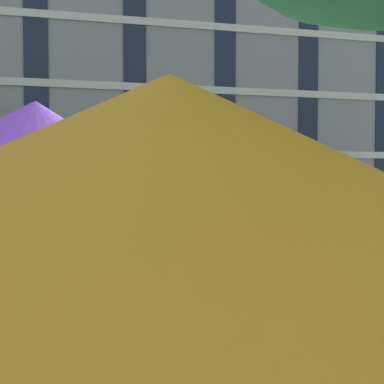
{
  "coord_description": "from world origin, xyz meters",
  "views": [
    {
      "loc": [
        1.28,
        -11.13,
        1.86
      ],
      "look_at": [
        4.04,
        3.2,
        1.4
      ],
      "focal_mm": 37.78,
      "sensor_mm": 36.0,
      "label": 1
    }
  ],
  "objects_px": {
    "sedan_red": "(254,203)",
    "sedan_gray": "(88,205)",
    "street_tree_middle": "(216,149)",
    "patio_umbrella": "(36,165)"
  },
  "relations": [
    {
      "from": "street_tree_middle",
      "to": "patio_umbrella",
      "type": "bearing_deg",
      "value": -107.42
    },
    {
      "from": "sedan_gray",
      "to": "patio_umbrella",
      "type": "relative_size",
      "value": 1.07
    },
    {
      "from": "sedan_red",
      "to": "patio_umbrella",
      "type": "bearing_deg",
      "value": -114.15
    },
    {
      "from": "sedan_red",
      "to": "street_tree_middle",
      "type": "xyz_separation_m",
      "value": [
        -0.68,
        3.3,
        2.32
      ]
    },
    {
      "from": "sedan_red",
      "to": "sedan_gray",
      "type": "bearing_deg",
      "value": 180.0
    },
    {
      "from": "sedan_red",
      "to": "street_tree_middle",
      "type": "distance_m",
      "value": 4.09
    },
    {
      "from": "street_tree_middle",
      "to": "patio_umbrella",
      "type": "relative_size",
      "value": 1.11
    },
    {
      "from": "sedan_gray",
      "to": "patio_umbrella",
      "type": "distance_m",
      "value": 12.75
    },
    {
      "from": "sedan_gray",
      "to": "patio_umbrella",
      "type": "bearing_deg",
      "value": -87.51
    },
    {
      "from": "sedan_red",
      "to": "patio_umbrella",
      "type": "distance_m",
      "value": 13.95
    }
  ]
}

